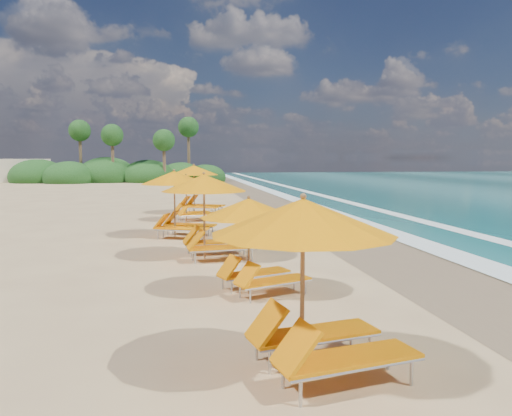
# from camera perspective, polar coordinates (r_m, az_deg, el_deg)

# --- Properties ---
(ground) EXTENTS (160.00, 160.00, 0.00)m
(ground) POSITION_cam_1_polar(r_m,az_deg,el_deg) (17.38, 0.00, -3.94)
(ground) COLOR tan
(ground) RESTS_ON ground
(wet_sand) EXTENTS (4.00, 160.00, 0.01)m
(wet_sand) POSITION_cam_1_polar(r_m,az_deg,el_deg) (18.44, 12.39, -3.50)
(wet_sand) COLOR #7B6849
(wet_sand) RESTS_ON ground
(surf_foam) EXTENTS (4.00, 160.00, 0.01)m
(surf_foam) POSITION_cam_1_polar(r_m,az_deg,el_deg) (19.58, 19.77, -3.10)
(surf_foam) COLOR white
(surf_foam) RESTS_ON ground
(station_0) EXTENTS (3.00, 2.87, 2.48)m
(station_0) POSITION_cam_1_polar(r_m,az_deg,el_deg) (6.71, 6.83, -7.57)
(station_0) COLOR olive
(station_0) RESTS_ON ground
(station_1) EXTENTS (2.75, 2.71, 2.14)m
(station_1) POSITION_cam_1_polar(r_m,az_deg,el_deg) (10.73, -0.06, -3.53)
(station_1) COLOR olive
(station_1) RESTS_ON ground
(station_2) EXTENTS (2.89, 2.72, 2.53)m
(station_2) POSITION_cam_1_polar(r_m,az_deg,el_deg) (14.51, -5.20, -0.25)
(station_2) COLOR olive
(station_2) RESTS_ON ground
(station_3) EXTENTS (3.24, 3.19, 2.52)m
(station_3) POSITION_cam_1_polar(r_m,az_deg,el_deg) (18.60, -8.76, 1.02)
(station_3) COLOR olive
(station_3) RESTS_ON ground
(station_4) EXTENTS (2.76, 2.68, 2.19)m
(station_4) POSITION_cam_1_polar(r_m,az_deg,el_deg) (23.39, -7.61, 1.55)
(station_4) COLOR olive
(station_4) RESTS_ON ground
(station_5) EXTENTS (3.44, 3.43, 2.61)m
(station_5) POSITION_cam_1_polar(r_m,az_deg,el_deg) (26.28, -6.72, 2.54)
(station_5) COLOR olive
(station_5) RESTS_ON ground
(treeline) EXTENTS (25.80, 8.80, 9.74)m
(treeline) POSITION_cam_1_polar(r_m,az_deg,el_deg) (62.86, -15.84, 3.79)
(treeline) COLOR #163D14
(treeline) RESTS_ON ground
(beach_building) EXTENTS (7.00, 5.00, 2.80)m
(beach_building) POSITION_cam_1_polar(r_m,az_deg,el_deg) (67.72, -25.82, 3.91)
(beach_building) COLOR beige
(beach_building) RESTS_ON ground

